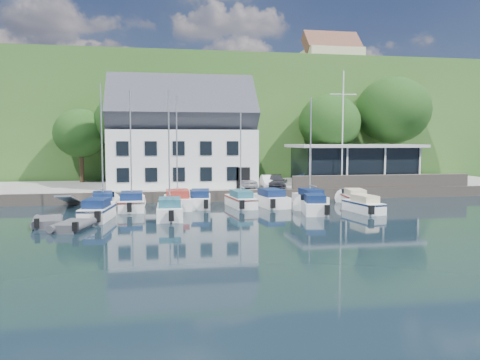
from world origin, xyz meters
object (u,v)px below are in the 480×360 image
Objects in this scene: club_pavilion at (353,164)px; car_white at (268,181)px; car_dgrey at (276,181)px; boat_r1_3 at (200,198)px; boat_r1_1 at (131,154)px; boat_r2_4 at (363,204)px; car_blue at (313,179)px; dinghy_1 at (73,224)px; harbor_building at (182,142)px; dinghy_0 at (47,220)px; flagpole at (343,129)px; boat_r1_0 at (102,153)px; car_silver at (244,181)px; boat_r2_1 at (169,154)px; boat_r2_3 at (314,204)px; boat_r1_5 at (270,197)px; boat_r1_4 at (241,156)px; boat_r1_6 at (310,154)px; boat_r1_7 at (354,197)px; boat_r2_0 at (97,209)px; boat_r1_2 at (177,151)px.

club_pavilion is 3.70× the size of car_white.
car_dgrey is 9.18m from boat_r1_3.
boat_r1_1 reaches higher than boat_r2_4.
car_blue is 1.31× the size of dinghy_1.
harbor_building is 19.05m from dinghy_0.
flagpole is 1.24× the size of boat_r1_0.
dinghy_1 is at bearing -162.06° from car_blue.
dinghy_0 is (-15.14, -12.63, -1.28)m from car_silver.
boat_r2_3 is (10.79, 0.59, -3.83)m from boat_r2_1.
boat_r1_3 is 1.00× the size of boat_r1_5.
boat_r2_4 is at bearing -16.97° from boat_r1_3.
boat_r1_0 reaches higher than boat_r1_5.
car_blue is 1.25× the size of dinghy_0.
club_pavilion is 26.23m from boat_r1_0.
flagpole reaches higher than dinghy_1.
boat_r1_4 is at bearing -154.75° from flagpole.
boat_r1_4 reaches higher than car_dgrey.
car_dgrey reaches higher than boat_r2_3.
boat_r1_3 is at bearing 147.33° from boat_r2_4.
boat_r1_1 reaches higher than car_blue.
boat_r1_6 reaches higher than boat_r1_7.
car_dgrey reaches higher than boat_r2_0.
boat_r1_3 is 9.60m from boat_r2_3.
boat_r1_4 is at bearing 168.14° from boat_r1_5.
harbor_building is 19.60m from dinghy_1.
dinghy_1 is (-7.56, -17.38, -4.99)m from harbor_building.
car_white is 8.83m from boat_r1_3.
harbor_building is 9.78m from boat_r1_3.
dinghy_0 is at bearing -152.41° from car_silver.
flagpole reaches higher than boat_r1_1.
boat_r1_4 is at bearing -117.76° from car_white.
boat_r1_5 is at bearing -0.90° from boat_r1_2.
boat_r1_1 is 14.81m from boat_r1_6.
boat_r2_1 reaches higher than car_blue.
boat_r1_0 is 8.16m from dinghy_0.
boat_r1_2 is at bearing 152.54° from boat_r2_4.
boat_r1_2 is at bearing 46.57° from boat_r2_0.
boat_r1_3 reaches higher than boat_r2_4.
boat_r1_7 is 24.50m from dinghy_0.
car_blue is 15.25m from boat_r1_2.
boat_r2_0 is at bearing 176.84° from boat_r2_1.
boat_r2_0 is at bearing -160.84° from boat_r1_7.
boat_r1_3 is (-11.72, -5.57, -0.97)m from car_blue.
boat_r1_2 reaches higher than boat_r2_4.
dinghy_0 is (-9.40, -15.81, -4.97)m from harbor_building.
club_pavilion is 15.95m from boat_r2_3.
boat_r1_1 is (-19.75, -5.43, -2.12)m from flagpole.
boat_r2_3 reaches higher than boat_r1_7.
flagpole reaches higher than boat_r2_4.
boat_r1_3 is at bearing 162.42° from boat_r1_4.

